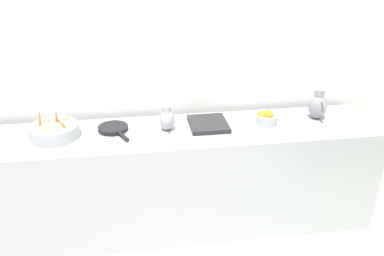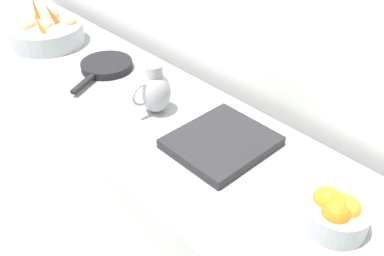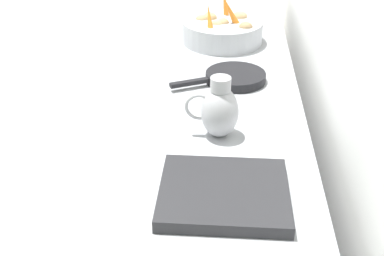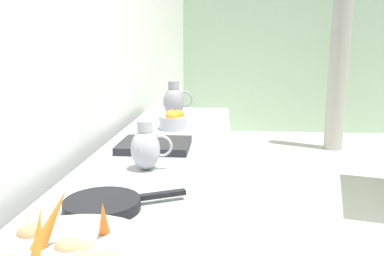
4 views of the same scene
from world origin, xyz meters
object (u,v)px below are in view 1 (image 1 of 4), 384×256
at_px(vegetable_colander, 54,131).
at_px(metal_pitcher_tall, 318,106).
at_px(orange_bowl, 267,118).
at_px(skillet_on_counter, 113,128).
at_px(metal_pitcher_short, 167,119).

relative_size(vegetable_colander, metal_pitcher_tall, 1.45).
xyz_separation_m(orange_bowl, skillet_on_counter, (-0.06, -1.22, -0.04)).
height_order(vegetable_colander, metal_pitcher_short, vegetable_colander).
bearing_deg(orange_bowl, skillet_on_counter, -92.80).
bearing_deg(vegetable_colander, orange_bowl, 89.84).
distance_m(metal_pitcher_tall, metal_pitcher_short, 1.26).
xyz_separation_m(metal_pitcher_tall, skillet_on_counter, (-0.01, -1.68, -0.10)).
xyz_separation_m(vegetable_colander, metal_pitcher_tall, (-0.05, 2.11, 0.06)).
bearing_deg(skillet_on_counter, vegetable_colander, -82.74).
distance_m(vegetable_colander, skillet_on_counter, 0.44).
xyz_separation_m(metal_pitcher_short, skillet_on_counter, (-0.05, -0.42, -0.07)).
relative_size(vegetable_colander, skillet_on_counter, 1.00).
relative_size(metal_pitcher_tall, metal_pitcher_short, 1.25).
bearing_deg(metal_pitcher_short, vegetable_colander, -89.65).
height_order(vegetable_colander, skillet_on_counter, vegetable_colander).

